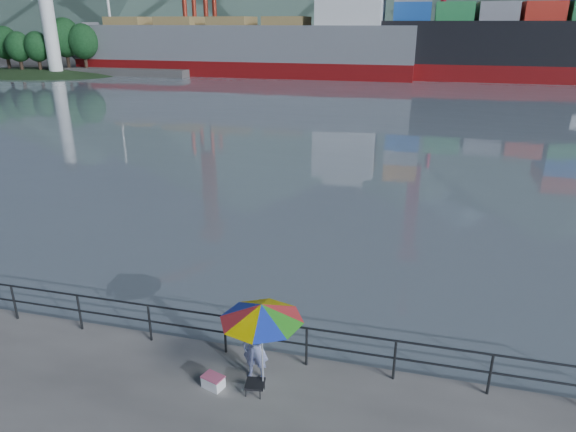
# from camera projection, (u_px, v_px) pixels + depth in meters

# --- Properties ---
(harbor_water) EXTENTS (500.00, 280.00, 0.00)m
(harbor_water) POSITION_uv_depth(u_px,v_px,m) (405.00, 53.00, 128.84)
(harbor_water) COLOR slate
(harbor_water) RESTS_ON ground
(far_dock) EXTENTS (200.00, 40.00, 0.40)m
(far_dock) POSITION_uv_depth(u_px,v_px,m) (453.00, 66.00, 93.02)
(far_dock) COLOR #514F4C
(far_dock) RESTS_ON ground
(guardrail) EXTENTS (22.00, 0.06, 1.03)m
(guardrail) POSITION_uv_depth(u_px,v_px,m) (187.00, 328.00, 12.52)
(guardrail) COLOR #2D3033
(guardrail) RESTS_ON ground
(lighthouse_islet) EXTENTS (48.00, 26.40, 19.20)m
(lighthouse_islet) POSITION_uv_depth(u_px,v_px,m) (28.00, 71.00, 80.01)
(lighthouse_islet) COLOR #263F1E
(lighthouse_islet) RESTS_ON ground
(fisherman) EXTENTS (0.64, 0.44, 1.67)m
(fisherman) POSITION_uv_depth(u_px,v_px,m) (256.00, 346.00, 11.29)
(fisherman) COLOR navy
(fisherman) RESTS_ON ground
(beach_umbrella) EXTENTS (1.95, 1.95, 2.16)m
(beach_umbrella) POSITION_uv_depth(u_px,v_px,m) (261.00, 312.00, 10.46)
(beach_umbrella) COLOR white
(beach_umbrella) RESTS_ON ground
(folding_stool) EXTENTS (0.46, 0.46, 0.27)m
(folding_stool) POSITION_uv_depth(u_px,v_px,m) (255.00, 388.00, 11.05)
(folding_stool) COLOR black
(folding_stool) RESTS_ON ground
(cooler_bag) EXTENTS (0.52, 0.42, 0.26)m
(cooler_bag) POSITION_uv_depth(u_px,v_px,m) (213.00, 382.00, 11.23)
(cooler_bag) COLOR white
(cooler_bag) RESTS_ON ground
(fishing_rod) EXTENTS (0.70, 1.65, 1.25)m
(fishing_rod) POSITION_uv_depth(u_px,v_px,m) (271.00, 352.00, 12.48)
(fishing_rod) COLOR black
(fishing_rod) RESTS_ON ground
(bulk_carrier) EXTENTS (52.00, 9.00, 14.50)m
(bulk_carrier) POSITION_uv_depth(u_px,v_px,m) (253.00, 45.00, 77.41)
(bulk_carrier) COLOR #670A0B
(bulk_carrier) RESTS_ON ground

